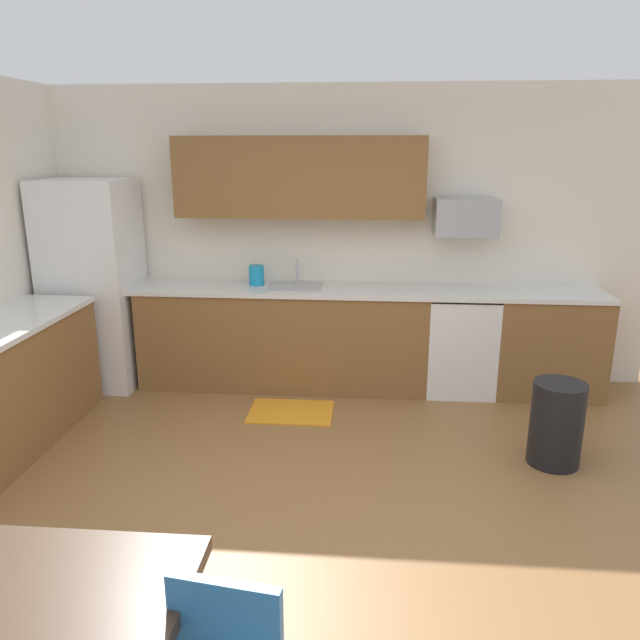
{
  "coord_description": "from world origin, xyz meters",
  "views": [
    {
      "loc": [
        0.34,
        -3.07,
        2.15
      ],
      "look_at": [
        0.0,
        1.0,
        1.0
      ],
      "focal_mm": 34.4,
      "sensor_mm": 36.0,
      "label": 1
    }
  ],
  "objects_px": {
    "oven_range": "(459,342)",
    "kettle": "(257,276)",
    "refrigerator": "(94,285)",
    "microwave": "(466,217)",
    "trash_bin": "(556,424)"
  },
  "relations": [
    {
      "from": "refrigerator",
      "to": "trash_bin",
      "type": "bearing_deg",
      "value": -18.18
    },
    {
      "from": "oven_range",
      "to": "trash_bin",
      "type": "height_order",
      "value": "oven_range"
    },
    {
      "from": "refrigerator",
      "to": "kettle",
      "type": "height_order",
      "value": "refrigerator"
    },
    {
      "from": "oven_range",
      "to": "refrigerator",
      "type": "bearing_deg",
      "value": -178.63
    },
    {
      "from": "microwave",
      "to": "trash_bin",
      "type": "height_order",
      "value": "microwave"
    },
    {
      "from": "refrigerator",
      "to": "oven_range",
      "type": "relative_size",
      "value": 2.07
    },
    {
      "from": "microwave",
      "to": "kettle",
      "type": "bearing_deg",
      "value": -178.45
    },
    {
      "from": "refrigerator",
      "to": "kettle",
      "type": "distance_m",
      "value": 1.49
    },
    {
      "from": "microwave",
      "to": "oven_range",
      "type": "bearing_deg",
      "value": -90.0
    },
    {
      "from": "oven_range",
      "to": "kettle",
      "type": "height_order",
      "value": "kettle"
    },
    {
      "from": "trash_bin",
      "to": "microwave",
      "type": "bearing_deg",
      "value": 109.05
    },
    {
      "from": "microwave",
      "to": "trash_bin",
      "type": "bearing_deg",
      "value": -70.95
    },
    {
      "from": "oven_range",
      "to": "microwave",
      "type": "height_order",
      "value": "microwave"
    },
    {
      "from": "oven_range",
      "to": "microwave",
      "type": "relative_size",
      "value": 1.69
    },
    {
      "from": "microwave",
      "to": "kettle",
      "type": "xyz_separation_m",
      "value": [
        -1.85,
        -0.05,
        -0.55
      ]
    }
  ]
}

